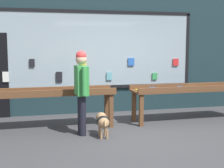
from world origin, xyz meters
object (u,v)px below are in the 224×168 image
display_table_right (190,91)px  small_dog (103,122)px  display_table_left (48,96)px  person_browsing (81,86)px

display_table_right → small_dog: size_ratio=4.69×
display_table_left → display_table_right: 3.34m
display_table_right → small_dog: display_table_right is taller
display_table_left → small_dog: 1.40m
display_table_left → person_browsing: person_browsing is taller
person_browsing → display_table_left: bearing=43.6°
person_browsing → display_table_right: bearing=-79.7°
display_table_left → person_browsing: bearing=-43.8°
display_table_left → display_table_right: size_ratio=1.00×
display_table_right → person_browsing: person_browsing is taller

